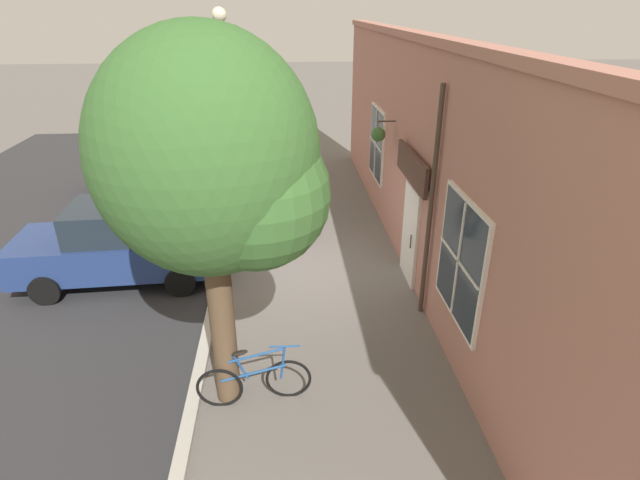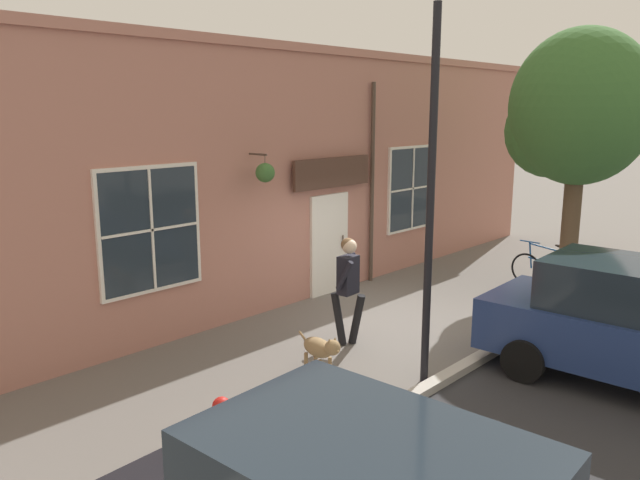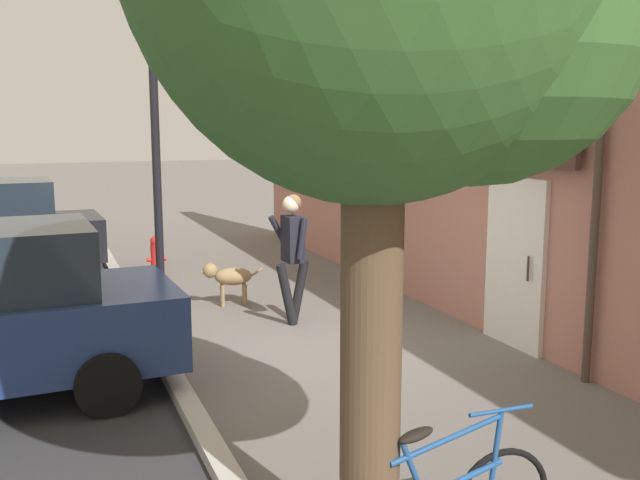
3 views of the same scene
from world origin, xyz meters
TOP-DOWN VIEW (x-y plane):
  - ground_plane at (0.00, 0.00)m, footprint 90.00×90.00m
  - curb_and_road at (5.85, 0.00)m, footprint 10.10×28.00m
  - storefront_facade at (-2.34, 0.01)m, footprint 0.95×18.00m
  - pedestrian_walking at (0.03, -1.32)m, footprint 0.56×0.55m
  - dog_on_leash at (0.61, -2.60)m, footprint 0.97×0.39m
  - street_tree_by_curb at (1.33, 4.13)m, footprint 2.97×2.56m
  - leaning_bicycle at (1.06, 4.24)m, footprint 1.74×0.19m
  - parked_car_nearest_curb at (4.26, -5.91)m, footprint 4.37×2.08m
  - parked_car_mid_block at (4.03, 0.20)m, footprint 4.37×2.08m
  - street_lamp at (1.77, -1.68)m, footprint 0.32×0.32m
  - fire_hydrant at (1.32, -4.94)m, footprint 0.34×0.20m

SIDE VIEW (x-z plane):
  - ground_plane at x=0.00m, z-range 0.00..0.00m
  - curb_and_road at x=5.85m, z-range -0.04..0.08m
  - leaning_bicycle at x=1.06m, z-range -0.12..0.88m
  - fire_hydrant at x=1.32m, z-range 0.01..0.78m
  - dog_on_leash at x=0.61m, z-range 0.10..0.79m
  - parked_car_nearest_curb at x=4.26m, z-range 0.00..1.75m
  - parked_car_mid_block at x=4.03m, z-range 0.00..1.75m
  - pedestrian_walking at x=0.03m, z-range 0.20..1.99m
  - storefront_facade at x=-2.34m, z-range 0.00..5.02m
  - street_lamp at x=1.77m, z-range 0.78..6.26m
  - street_tree_by_curb at x=1.33m, z-range 0.99..6.40m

